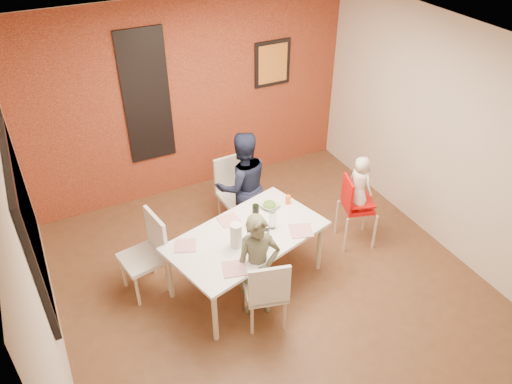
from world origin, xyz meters
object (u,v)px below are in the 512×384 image
chair_far (234,188)px  toddler (360,183)px  high_chair (355,205)px  child_near (258,266)px  child_far (242,186)px  wine_bottle (256,216)px  chair_near (267,290)px  paper_towel_roll (236,235)px  chair_left (149,250)px  dining_table (247,239)px

chair_far → toddler: bearing=-45.0°
high_chair → child_near: child_near is taller
child_far → wine_bottle: (-0.20, -0.76, 0.13)m
child_near → wine_bottle: size_ratio=4.37×
chair_near → paper_towel_roll: size_ratio=3.19×
child_near → toddler: bearing=34.3°
chair_left → wine_bottle: 1.22m
chair_far → chair_left: size_ratio=0.99×
dining_table → toddler: 1.52m
toddler → paper_towel_roll: size_ratio=2.39×
dining_table → chair_far: 1.16m
dining_table → chair_left: size_ratio=1.97×
dining_table → high_chair: high_chair is taller
chair_near → chair_left: chair_left is taller
child_far → chair_left: bearing=23.6°
chair_far → wine_bottle: size_ratio=3.34×
dining_table → child_near: child_near is taller
chair_near → paper_towel_roll: (-0.08, 0.53, 0.34)m
chair_far → toddler: (1.15, -1.04, 0.37)m
high_chair → child_near: 1.62m
chair_near → toddler: bearing=-141.2°
dining_table → wine_bottle: (0.15, 0.09, 0.20)m
chair_near → chair_far: chair_far is taller
chair_far → paper_towel_roll: (-0.52, -1.21, 0.32)m
high_chair → child_near: bearing=124.4°
child_far → toddler: bearing=151.0°
chair_near → child_near: (0.02, 0.24, 0.12)m
chair_far → toddler: toddler is taller
chair_far → child_far: child_far is taller
chair_near → high_chair: high_chair is taller
high_chair → child_near: (-1.54, -0.48, 0.05)m
chair_left → child_near: bearing=37.6°
dining_table → toddler: size_ratio=2.80×
high_chair → paper_towel_roll: bearing=113.5°
dining_table → paper_towel_roll: bearing=-147.0°
child_far → wine_bottle: size_ratio=5.07×
toddler → chair_left: bearing=70.3°
chair_far → chair_left: bearing=-156.0°
dining_table → child_far: size_ratio=1.32×
toddler → high_chair: bearing=48.4°
chair_near → wine_bottle: wine_bottle is taller
chair_far → child_near: bearing=-108.4°
child_near → chair_far: bearing=92.3°
toddler → wine_bottle: size_ratio=2.38×
child_near → toddler: size_ratio=1.84×
high_chair → chair_left: bearing=98.9°
chair_left → chair_far: bearing=107.1°
toddler → wine_bottle: toddler is taller
chair_near → high_chair: bearing=-140.5°
paper_towel_roll → chair_left: bearing=146.2°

